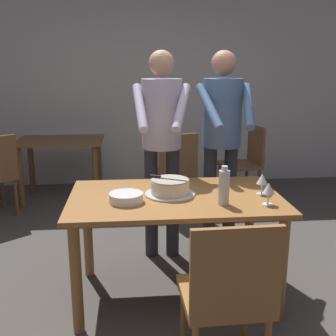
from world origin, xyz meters
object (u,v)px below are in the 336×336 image
object	(u,v)px
cake_knife	(160,177)
wine_glass_near	(262,180)
background_table	(61,153)
main_dining_table	(175,212)
wine_glass_far	(269,189)
person_standing_beside	(222,131)
person_cutting_cake	(162,133)
background_chair_0	(174,169)
chair_near_side	(228,293)
background_chair_3	(245,160)
water_bottle	(224,187)
cake_on_platter	(170,188)
plate_stack	(126,198)

from	to	relation	value
cake_knife	wine_glass_near	world-z (taller)	wine_glass_near
wine_glass_near	background_table	bearing A→B (deg)	126.63
main_dining_table	cake_knife	bearing A→B (deg)	149.79
wine_glass_far	person_standing_beside	bearing A→B (deg)	96.32
wine_glass_far	person_cutting_cake	size ratio (longest dim) A/B	0.08
main_dining_table	background_chair_0	world-z (taller)	background_chair_0
person_standing_beside	background_chair_0	size ratio (longest dim) A/B	1.91
main_dining_table	wine_glass_near	world-z (taller)	wine_glass_near
chair_near_side	background_chair_3	bearing A→B (deg)	72.68
wine_glass_near	water_bottle	size ratio (longest dim) A/B	0.58
background_chair_3	main_dining_table	bearing A→B (deg)	-117.44
cake_on_platter	background_chair_3	xyz separation A→B (m)	(1.11, 2.06, -0.31)
person_cutting_cake	person_standing_beside	bearing A→B (deg)	3.42
main_dining_table	wine_glass_far	size ratio (longest dim) A/B	9.87
cake_knife	background_table	size ratio (longest dim) A/B	0.25
water_bottle	background_chair_0	size ratio (longest dim) A/B	0.28
main_dining_table	background_table	bearing A→B (deg)	116.22
person_cutting_cake	person_standing_beside	xyz separation A→B (m)	(0.50, 0.03, 0.00)
person_cutting_cake	person_standing_beside	size ratio (longest dim) A/B	1.00
background_table	background_chair_3	size ratio (longest dim) A/B	1.11
main_dining_table	background_chair_3	distance (m)	2.35
person_cutting_cake	background_chair_0	distance (m)	1.24
cake_knife	plate_stack	size ratio (longest dim) A/B	1.13
plate_stack	background_chair_0	distance (m)	1.91
cake_on_platter	background_chair_0	distance (m)	1.73
wine_glass_far	background_chair_0	world-z (taller)	background_chair_0
main_dining_table	wine_glass_far	xyz separation A→B (m)	(0.56, -0.24, 0.22)
main_dining_table	person_cutting_cake	xyz separation A→B (m)	(-0.04, 0.64, 0.44)
wine_glass_near	main_dining_table	bearing A→B (deg)	178.02
plate_stack	background_table	world-z (taller)	plate_stack
main_dining_table	cake_on_platter	world-z (taller)	cake_on_platter
wine_glass_near	background_table	size ratio (longest dim) A/B	0.14
person_cutting_cake	background_chair_0	size ratio (longest dim) A/B	1.91
cake_knife	background_chair_3	world-z (taller)	background_chair_3
plate_stack	background_chair_0	size ratio (longest dim) A/B	0.24
wine_glass_near	plate_stack	bearing A→B (deg)	-174.87
wine_glass_near	person_cutting_cake	size ratio (longest dim) A/B	0.08
cake_knife	background_table	distance (m)	2.48
cake_on_platter	person_cutting_cake	xyz separation A→B (m)	(-0.01, 0.62, 0.27)
main_dining_table	person_standing_beside	distance (m)	0.93
wine_glass_near	background_chair_0	size ratio (longest dim) A/B	0.16
chair_near_side	background_table	xyz separation A→B (m)	(-1.31, 3.10, 0.09)
wine_glass_far	plate_stack	bearing A→B (deg)	171.47
person_cutting_cake	background_table	world-z (taller)	person_cutting_cake
cake_knife	water_bottle	size ratio (longest dim) A/B	0.99
person_standing_beside	background_chair_3	bearing A→B (deg)	66.24
water_bottle	background_chair_3	distance (m)	2.45
cake_on_platter	chair_near_side	bearing A→B (deg)	-75.66
person_cutting_cake	background_chair_0	world-z (taller)	person_cutting_cake
plate_stack	background_chair_0	world-z (taller)	background_chair_0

